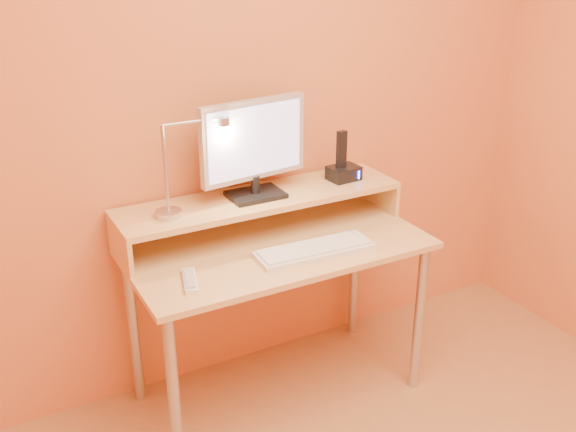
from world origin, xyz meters
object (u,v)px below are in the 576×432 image
remote_control (190,281)px  mouse (351,237)px  keyboard (315,251)px  monitor_panel (253,140)px  phone_dock (344,173)px  lamp_base (169,214)px

remote_control → mouse: bearing=17.7°
keyboard → remote_control: (-0.51, 0.01, -0.00)m
monitor_panel → phone_dock: 0.47m
remote_control → monitor_panel: bearing=51.8°
lamp_base → remote_control: (-0.02, -0.25, -0.16)m
lamp_base → mouse: lamp_base is taller
phone_dock → monitor_panel: bearing=174.8°
mouse → lamp_base: bearing=162.6°
monitor_panel → lamp_base: 0.44m
lamp_base → keyboard: bearing=-27.3°
mouse → phone_dock: bearing=65.3°
mouse → remote_control: mouse is taller
monitor_panel → lamp_base: (-0.38, -0.04, -0.23)m
monitor_panel → mouse: bearing=-48.9°
lamp_base → remote_control: bearing=-94.2°
monitor_panel → keyboard: size_ratio=1.00×
keyboard → mouse: mouse is taller
lamp_base → phone_dock: size_ratio=0.77×
lamp_base → remote_control: size_ratio=0.58×
monitor_panel → remote_control: size_ratio=2.72×
mouse → remote_control: bearing=-177.1°
monitor_panel → remote_control: (-0.40, -0.29, -0.39)m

